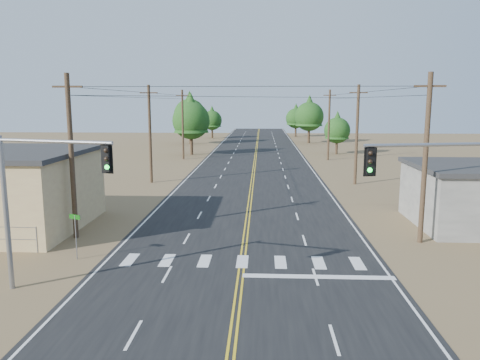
{
  "coord_description": "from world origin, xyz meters",
  "views": [
    {
      "loc": [
        0.99,
        -15.52,
        8.34
      ],
      "look_at": [
        -0.37,
        13.19,
        3.5
      ],
      "focal_mm": 35.0,
      "sensor_mm": 36.0,
      "label": 1
    }
  ],
  "objects": [
    {
      "name": "tree_right_near",
      "position": [
        12.92,
        59.79,
        4.21
      ],
      "size": [
        4.13,
        4.13,
        6.88
      ],
      "color": "#3F2D1E",
      "rests_on": "ground"
    },
    {
      "name": "utility_pole_left_far",
      "position": [
        -10.5,
        52.0,
        5.12
      ],
      "size": [
        1.8,
        0.3,
        10.0
      ],
      "color": "#4C3826",
      "rests_on": "ground"
    },
    {
      "name": "tree_left_far",
      "position": [
        -10.42,
        91.09,
        4.55
      ],
      "size": [
        4.46,
        4.46,
        7.44
      ],
      "color": "#3F2D1E",
      "rests_on": "ground"
    },
    {
      "name": "utility_pole_left_mid",
      "position": [
        -10.5,
        32.0,
        5.12
      ],
      "size": [
        1.8,
        0.3,
        10.0
      ],
      "color": "#4C3826",
      "rests_on": "ground"
    },
    {
      "name": "utility_pole_right_mid",
      "position": [
        10.5,
        32.0,
        5.12
      ],
      "size": [
        1.8,
        0.3,
        10.0
      ],
      "color": "#4C3826",
      "rests_on": "ground"
    },
    {
      "name": "ground",
      "position": [
        0.0,
        0.0,
        0.0
      ],
      "size": [
        220.0,
        220.0,
        0.0
      ],
      "primitive_type": "plane",
      "color": "brown",
      "rests_on": "ground"
    },
    {
      "name": "utility_pole_right_far",
      "position": [
        10.5,
        52.0,
        5.12
      ],
      "size": [
        1.8,
        0.3,
        10.0
      ],
      "color": "#4C3826",
      "rests_on": "ground"
    },
    {
      "name": "tree_right_mid",
      "position": [
        10.42,
        79.74,
        5.93
      ],
      "size": [
        5.82,
        5.82,
        9.7
      ],
      "color": "#3F2D1E",
      "rests_on": "ground"
    },
    {
      "name": "utility_pole_right_near",
      "position": [
        10.5,
        12.0,
        5.12
      ],
      "size": [
        1.8,
        0.3,
        10.0
      ],
      "color": "#4C3826",
      "rests_on": "ground"
    },
    {
      "name": "road",
      "position": [
        0.0,
        30.0,
        0.01
      ],
      "size": [
        15.0,
        200.0,
        0.02
      ],
      "primitive_type": "cube",
      "color": "black",
      "rests_on": "ground"
    },
    {
      "name": "utility_pole_left_near",
      "position": [
        -10.5,
        12.0,
        5.12
      ],
      "size": [
        1.8,
        0.3,
        10.0
      ],
      "color": "#4C3826",
      "rests_on": "ground"
    },
    {
      "name": "signal_mast_right",
      "position": [
        9.2,
        3.63,
        4.67
      ],
      "size": [
        6.18,
        1.53,
        6.83
      ],
      "rotation": [
        0.0,
        0.0,
        0.2
      ],
      "color": "gray",
      "rests_on": "ground"
    },
    {
      "name": "signal_mast_left",
      "position": [
        -8.69,
        3.59,
        4.66
      ],
      "size": [
        5.47,
        1.68,
        6.91
      ],
      "rotation": [
        0.0,
        0.0,
        -0.25
      ],
      "color": "gray",
      "rests_on": "ground"
    },
    {
      "name": "tree_right_far",
      "position": [
        9.0,
        97.19,
        4.85
      ],
      "size": [
        4.76,
        4.76,
        7.93
      ],
      "color": "#3F2D1E",
      "rests_on": "ground"
    },
    {
      "name": "tree_left_near",
      "position": [
        -10.15,
        57.77,
        5.98
      ],
      "size": [
        5.87,
        5.87,
        9.78
      ],
      "color": "#3F2D1E",
      "rests_on": "ground"
    },
    {
      "name": "street_sign",
      "position": [
        -8.85,
        8.0,
        1.64
      ],
      "size": [
        0.68,
        0.31,
        2.45
      ],
      "rotation": [
        0.0,
        0.0,
        -0.4
      ],
      "color": "gray",
      "rests_on": "ground"
    },
    {
      "name": "tree_left_mid",
      "position": [
        -13.24,
        76.53,
        6.38
      ],
      "size": [
        6.26,
        6.26,
        10.43
      ],
      "color": "#3F2D1E",
      "rests_on": "ground"
    }
  ]
}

